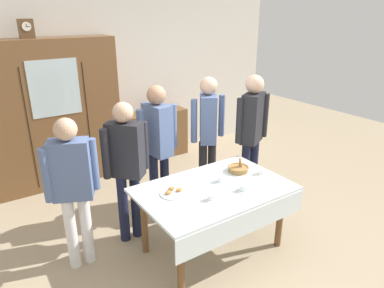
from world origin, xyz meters
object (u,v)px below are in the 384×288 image
(person_behind_table_left, at_px, (208,127))
(tea_cup_mid_left, at_px, (261,172))
(bread_basket, at_px, (238,169))
(wall_cabinet, at_px, (55,114))
(tea_cup_mid_right, at_px, (211,197))
(tea_cup_far_left, at_px, (220,179))
(person_beside_shelf, at_px, (158,139))
(bookshelf_low, at_px, (155,135))
(spoon_far_right, at_px, (279,186))
(pastry_plate, at_px, (174,192))
(book_stack, at_px, (154,108))
(person_near_right_end, at_px, (252,127))
(person_behind_table_right, at_px, (72,181))
(person_by_cabinet, at_px, (126,160))
(mantel_clock, at_px, (26,29))
(dining_table, at_px, (216,198))
(spoon_near_left, at_px, (184,212))
(tea_cup_front_edge, at_px, (243,188))

(person_behind_table_left, bearing_deg, tea_cup_mid_left, -90.11)
(bread_basket, bearing_deg, wall_cabinet, 119.56)
(wall_cabinet, xyz_separation_m, tea_cup_mid_right, (0.73, -2.74, -0.28))
(tea_cup_far_left, distance_m, person_beside_shelf, 0.95)
(bookshelf_low, distance_m, spoon_far_right, 2.97)
(person_behind_table_left, bearing_deg, pastry_plate, -141.01)
(book_stack, height_order, person_near_right_end, person_near_right_end)
(person_beside_shelf, height_order, person_behind_table_right, person_beside_shelf)
(tea_cup_far_left, bearing_deg, tea_cup_mid_left, -12.79)
(pastry_plate, distance_m, person_near_right_end, 1.54)
(person_beside_shelf, relative_size, person_near_right_end, 0.97)
(book_stack, relative_size, spoon_far_right, 1.83)
(wall_cabinet, height_order, bookshelf_low, wall_cabinet)
(wall_cabinet, relative_size, person_by_cabinet, 1.32)
(tea_cup_mid_right, distance_m, spoon_far_right, 0.77)
(mantel_clock, bearing_deg, tea_cup_far_left, -63.70)
(person_behind_table_left, xyz_separation_m, person_by_cabinet, (-1.27, -0.28, -0.06))
(mantel_clock, distance_m, person_by_cabinet, 2.30)
(tea_cup_mid_left, bearing_deg, bookshelf_low, 88.09)
(tea_cup_mid_right, bearing_deg, book_stack, 72.46)
(person_near_right_end, bearing_deg, spoon_far_right, -116.28)
(book_stack, height_order, pastry_plate, book_stack)
(spoon_far_right, bearing_deg, person_by_cabinet, 140.21)
(person_behind_table_right, distance_m, person_by_cabinet, 0.62)
(bookshelf_low, relative_size, spoon_far_right, 9.47)
(dining_table, height_order, bookshelf_low, bookshelf_low)
(person_beside_shelf, bearing_deg, person_behind_table_right, -160.66)
(wall_cabinet, relative_size, mantel_clock, 8.72)
(book_stack, xyz_separation_m, pastry_plate, (-1.11, -2.48, -0.13))
(bookshelf_low, bearing_deg, person_near_right_end, -80.80)
(bookshelf_low, height_order, person_near_right_end, person_near_right_end)
(tea_cup_far_left, bearing_deg, mantel_clock, 116.30)
(bookshelf_low, distance_m, person_behind_table_left, 1.76)
(bread_basket, distance_m, person_behind_table_left, 0.85)
(dining_table, xyz_separation_m, person_by_cabinet, (-0.65, 0.71, 0.32))
(dining_table, height_order, spoon_near_left, spoon_near_left)
(book_stack, relative_size, tea_cup_mid_left, 1.68)
(pastry_plate, xyz_separation_m, person_behind_table_left, (1.03, 0.83, 0.26))
(mantel_clock, relative_size, person_by_cabinet, 0.15)
(tea_cup_far_left, distance_m, person_behind_table_left, 1.05)
(book_stack, bearing_deg, tea_cup_front_edge, -100.28)
(spoon_near_left, height_order, person_by_cabinet, person_by_cabinet)
(book_stack, distance_m, bread_basket, 2.46)
(bookshelf_low, bearing_deg, person_behind_table_right, -133.64)
(dining_table, height_order, tea_cup_front_edge, tea_cup_front_edge)
(tea_cup_mid_right, relative_size, person_behind_table_right, 0.08)
(dining_table, bearing_deg, spoon_far_right, -28.16)
(tea_cup_mid_left, bearing_deg, wall_cabinet, 120.36)
(tea_cup_far_left, height_order, person_behind_table_right, person_behind_table_right)
(dining_table, distance_m, person_by_cabinet, 1.01)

